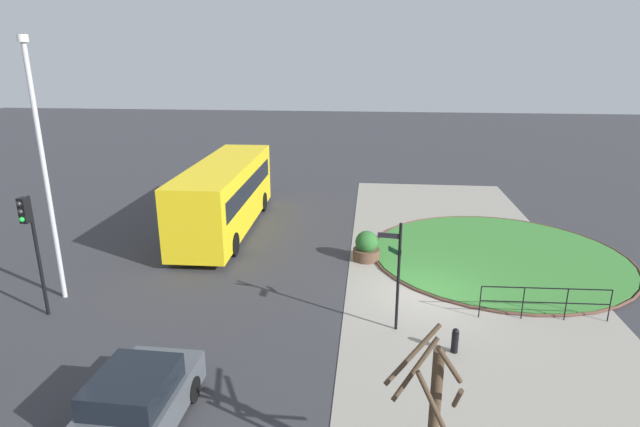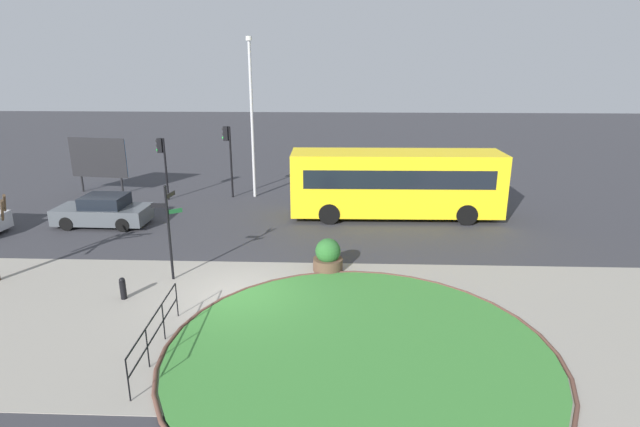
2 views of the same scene
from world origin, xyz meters
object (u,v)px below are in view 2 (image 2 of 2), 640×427
(signpost_directional, at_px, (169,226))
(lamppost_tall, at_px, (252,114))
(billboard_left, at_px, (99,158))
(planter_near_signpost, at_px, (328,257))
(car_far_lane, at_px, (103,211))
(bus_yellow, at_px, (396,183))
(traffic_light_near, at_px, (228,146))
(bollard_foreground, at_px, (123,288))
(traffic_light_far, at_px, (162,155))

(signpost_directional, bearing_deg, lamppost_tall, 84.62)
(billboard_left, height_order, planter_near_signpost, billboard_left)
(signpost_directional, xyz_separation_m, car_far_lane, (-5.17, 5.90, -1.31))
(car_far_lane, distance_m, billboard_left, 6.76)
(bus_yellow, bearing_deg, traffic_light_near, 157.57)
(signpost_directional, distance_m, car_far_lane, 7.96)
(traffic_light_near, relative_size, lamppost_tall, 0.46)
(bollard_foreground, relative_size, lamppost_tall, 0.09)
(bus_yellow, relative_size, traffic_light_far, 2.97)
(bus_yellow, distance_m, traffic_light_near, 9.66)
(traffic_light_far, distance_m, lamppost_tall, 5.36)
(traffic_light_near, height_order, lamppost_tall, lamppost_tall)
(traffic_light_near, bearing_deg, car_far_lane, 56.75)
(car_far_lane, bearing_deg, traffic_light_far, -105.29)
(car_far_lane, bearing_deg, signpost_directional, 132.66)
(billboard_left, xyz_separation_m, planter_near_signpost, (13.50, -10.94, -1.47))
(bus_yellow, xyz_separation_m, traffic_light_near, (-8.93, 3.51, 1.17))
(car_far_lane, height_order, billboard_left, billboard_left)
(billboard_left, bearing_deg, signpost_directional, -48.60)
(traffic_light_far, xyz_separation_m, planter_near_signpost, (9.28, -9.56, -1.96))
(signpost_directional, xyz_separation_m, traffic_light_far, (-3.79, 10.50, 0.54))
(signpost_directional, height_order, bollard_foreground, signpost_directional)
(traffic_light_near, bearing_deg, billboard_left, 4.24)
(billboard_left, distance_m, planter_near_signpost, 17.44)
(bollard_foreground, height_order, lamppost_tall, lamppost_tall)
(lamppost_tall, bearing_deg, bus_yellow, -25.83)
(traffic_light_near, relative_size, planter_near_signpost, 3.20)
(billboard_left, bearing_deg, lamppost_tall, 4.00)
(car_far_lane, distance_m, traffic_light_far, 5.15)
(planter_near_signpost, bearing_deg, bollard_foreground, -158.64)
(signpost_directional, relative_size, car_far_lane, 0.80)
(signpost_directional, bearing_deg, bus_yellow, 41.69)
(traffic_light_far, height_order, billboard_left, traffic_light_far)
(traffic_light_near, bearing_deg, signpost_directional, 100.92)
(signpost_directional, distance_m, lamppost_tall, 11.70)
(bollard_foreground, height_order, planter_near_signpost, planter_near_signpost)
(signpost_directional, height_order, traffic_light_far, signpost_directional)
(bollard_foreground, height_order, bus_yellow, bus_yellow)
(signpost_directional, height_order, traffic_light_near, traffic_light_near)
(traffic_light_far, bearing_deg, car_far_lane, 76.39)
(traffic_light_far, bearing_deg, traffic_light_near, -165.78)
(traffic_light_far, relative_size, lamppost_tall, 0.40)
(bollard_foreground, distance_m, planter_near_signpost, 7.09)
(traffic_light_near, bearing_deg, planter_near_signpost, 128.85)
(signpost_directional, xyz_separation_m, bus_yellow, (8.63, 7.69, -0.23))
(signpost_directional, height_order, bus_yellow, signpost_directional)
(planter_near_signpost, bearing_deg, traffic_light_near, 119.46)
(bollard_foreground, distance_m, billboard_left, 15.27)
(signpost_directional, relative_size, planter_near_signpost, 2.78)
(planter_near_signpost, bearing_deg, car_far_lane, 155.08)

